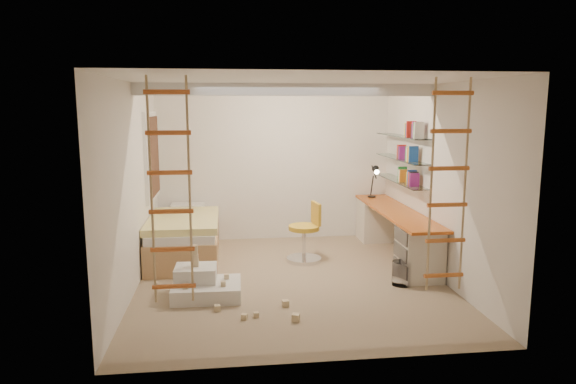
{
  "coord_description": "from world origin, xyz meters",
  "views": [
    {
      "loc": [
        -0.83,
        -6.54,
        2.3
      ],
      "look_at": [
        0.0,
        0.3,
        1.15
      ],
      "focal_mm": 32.0,
      "sensor_mm": 36.0,
      "label": 1
    }
  ],
  "objects": [
    {
      "name": "shelves",
      "position": [
        1.87,
        1.13,
        1.5
      ],
      "size": [
        0.25,
        1.8,
        0.71
      ],
      "color": "white",
      "rests_on": "wall_right"
    },
    {
      "name": "ceiling_beam",
      "position": [
        0.0,
        0.3,
        2.52
      ],
      "size": [
        4.0,
        0.18,
        0.16
      ],
      "primitive_type": "cube",
      "color": "white",
      "rests_on": "ceiling"
    },
    {
      "name": "rope_ladder_left",
      "position": [
        -1.35,
        -1.75,
        1.52
      ],
      "size": [
        0.41,
        0.04,
        2.13
      ],
      "primitive_type": null,
      "color": "#C95122",
      "rests_on": "ceiling"
    },
    {
      "name": "window_frame",
      "position": [
        -1.97,
        1.5,
        1.55
      ],
      "size": [
        0.06,
        1.15,
        1.35
      ],
      "primitive_type": "cube",
      "color": "white",
      "rests_on": "wall_left"
    },
    {
      "name": "desk",
      "position": [
        1.72,
        0.86,
        0.4
      ],
      "size": [
        0.56,
        2.8,
        0.75
      ],
      "color": "#C15516",
      "rests_on": "floor"
    },
    {
      "name": "window_blind",
      "position": [
        -1.93,
        1.5,
        1.55
      ],
      "size": [
        0.02,
        1.0,
        1.2
      ],
      "primitive_type": "cube",
      "color": "#4C2D1E",
      "rests_on": "window_frame"
    },
    {
      "name": "swivel_chair",
      "position": [
        0.33,
        0.83,
        0.33
      ],
      "size": [
        0.6,
        0.6,
        0.89
      ],
      "color": "gold",
      "rests_on": "floor"
    },
    {
      "name": "play_platform",
      "position": [
        -1.13,
        -0.47,
        0.14
      ],
      "size": [
        0.84,
        0.66,
        0.36
      ],
      "color": "silver",
      "rests_on": "floor"
    },
    {
      "name": "floor",
      "position": [
        0.0,
        0.0,
        0.0
      ],
      "size": [
        4.5,
        4.5,
        0.0
      ],
      "primitive_type": "plane",
      "color": "#917D5E",
      "rests_on": "ground"
    },
    {
      "name": "books",
      "position": [
        1.87,
        1.13,
        1.6
      ],
      "size": [
        0.14,
        0.58,
        0.92
      ],
      "color": "#8C1E7F",
      "rests_on": "shelves"
    },
    {
      "name": "toy_blocks",
      "position": [
        -0.85,
        -0.76,
        0.22
      ],
      "size": [
        1.29,
        1.02,
        0.63
      ],
      "color": "#CCB284",
      "rests_on": "floor"
    },
    {
      "name": "bed",
      "position": [
        -1.48,
        1.23,
        0.33
      ],
      "size": [
        1.02,
        2.0,
        0.69
      ],
      "color": "#AD7F51",
      "rests_on": "floor"
    },
    {
      "name": "waste_bin",
      "position": [
        1.41,
        -0.36,
        0.16
      ],
      "size": [
        0.25,
        0.25,
        0.31
      ],
      "primitive_type": "cylinder",
      "color": "white",
      "rests_on": "floor"
    },
    {
      "name": "task_lamp",
      "position": [
        1.67,
        1.82,
        1.14
      ],
      "size": [
        0.14,
        0.36,
        0.57
      ],
      "color": "black",
      "rests_on": "desk"
    },
    {
      "name": "rope_ladder_right",
      "position": [
        1.35,
        -1.75,
        1.52
      ],
      "size": [
        0.41,
        0.04,
        2.13
      ],
      "primitive_type": null,
      "color": "#C75D22",
      "rests_on": "ceiling"
    }
  ]
}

